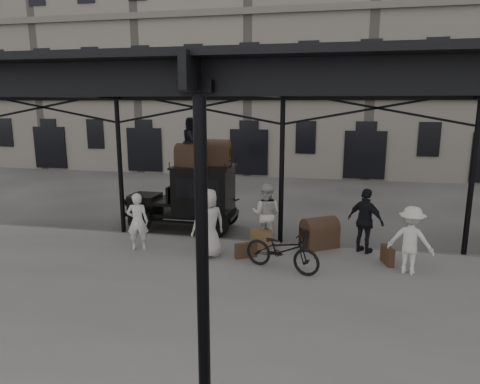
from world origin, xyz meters
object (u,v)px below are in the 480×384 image
at_px(taxi, 195,194).
at_px(steamer_trunk_roof_near, 189,157).
at_px(porter_left, 138,222).
at_px(porter_official, 366,221).
at_px(steamer_trunk_platform, 319,235).
at_px(bicycle, 282,250).

height_order(taxi, steamer_trunk_roof_near, steamer_trunk_roof_near).
relative_size(porter_left, steamer_trunk_roof_near, 1.93).
height_order(taxi, porter_official, taxi).
xyz_separation_m(porter_official, steamer_trunk_platform, (-1.22, 0.19, -0.53)).
relative_size(porter_official, steamer_trunk_platform, 1.80).
height_order(porter_left, porter_official, porter_official).
relative_size(taxi, steamer_trunk_roof_near, 4.36).
xyz_separation_m(taxi, steamer_trunk_platform, (4.13, -1.41, -0.69)).
bearing_deg(steamer_trunk_roof_near, bicycle, -29.56).
distance_m(porter_left, steamer_trunk_roof_near, 2.93).
bearing_deg(steamer_trunk_platform, bicycle, -148.45).
bearing_deg(bicycle, porter_official, -30.43).
xyz_separation_m(porter_left, steamer_trunk_roof_near, (0.74, 2.39, 1.53)).
bearing_deg(porter_left, steamer_trunk_roof_near, -121.57).
xyz_separation_m(porter_official, steamer_trunk_roof_near, (-5.43, 1.35, 1.44)).
distance_m(bicycle, steamer_trunk_platform, 2.10).
xyz_separation_m(porter_left, porter_official, (6.17, 1.04, 0.09)).
bearing_deg(bicycle, steamer_trunk_roof_near, 67.38).
relative_size(porter_left, steamer_trunk_platform, 1.63).
xyz_separation_m(bicycle, steamer_trunk_roof_near, (-3.36, 3.07, 1.82)).
distance_m(bicycle, steamer_trunk_roof_near, 4.90).
relative_size(bicycle, steamer_trunk_roof_near, 2.35).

